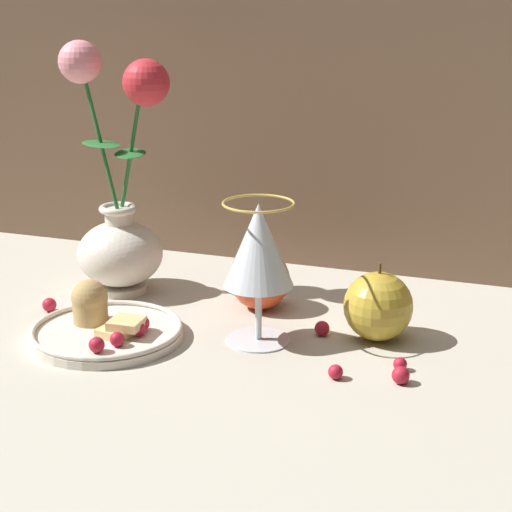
% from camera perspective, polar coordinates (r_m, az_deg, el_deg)
% --- Properties ---
extents(ground_plane, '(2.40, 2.40, 0.00)m').
position_cam_1_polar(ground_plane, '(1.01, -4.84, -5.56)').
color(ground_plane, '#B7B2A3').
rests_on(ground_plane, ground).
extents(vase, '(0.14, 0.11, 0.33)m').
position_cam_1_polar(vase, '(1.14, -9.09, 2.93)').
color(vase, silver).
rests_on(vase, ground_plane).
extents(plate_with_pastries, '(0.18, 0.18, 0.06)m').
position_cam_1_polar(plate_with_pastries, '(1.02, -10.06, -4.62)').
color(plate_with_pastries, silver).
rests_on(plate_with_pastries, ground_plane).
extents(wine_glass, '(0.08, 0.08, 0.17)m').
position_cam_1_polar(wine_glass, '(0.96, 0.16, 0.36)').
color(wine_glass, silver).
rests_on(wine_glass, ground_plane).
extents(apple_beside_vase, '(0.08, 0.08, 0.09)m').
position_cam_1_polar(apple_beside_vase, '(1.00, 8.14, -3.33)').
color(apple_beside_vase, '#B2932D').
rests_on(apple_beside_vase, ground_plane).
extents(apple_near_glass, '(0.08, 0.08, 0.09)m').
position_cam_1_polar(apple_near_glass, '(1.08, 0.28, -1.59)').
color(apple_near_glass, '#D14223').
rests_on(apple_near_glass, ground_plane).
extents(berry_near_plate, '(0.02, 0.02, 0.02)m').
position_cam_1_polar(berry_near_plate, '(1.11, -13.61, -3.18)').
color(berry_near_plate, '#AD192D').
rests_on(berry_near_plate, ground_plane).
extents(berry_front_center, '(0.02, 0.02, 0.02)m').
position_cam_1_polar(berry_front_center, '(1.01, 4.43, -4.83)').
color(berry_front_center, '#AD192D').
rests_on(berry_front_center, ground_plane).
extents(berry_by_glass_stem, '(0.02, 0.02, 0.02)m').
position_cam_1_polar(berry_by_glass_stem, '(0.91, 5.32, -7.70)').
color(berry_by_glass_stem, '#AD192D').
rests_on(berry_by_glass_stem, ground_plane).
extents(berry_under_candlestick, '(0.01, 0.01, 0.01)m').
position_cam_1_polar(berry_under_candlestick, '(0.94, 9.63, -7.01)').
color(berry_under_candlestick, '#AD192D').
rests_on(berry_under_candlestick, ground_plane).
extents(berry_far_right, '(0.02, 0.02, 0.02)m').
position_cam_1_polar(berry_far_right, '(0.91, 9.62, -7.84)').
color(berry_far_right, '#AD192D').
rests_on(berry_far_right, ground_plane).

